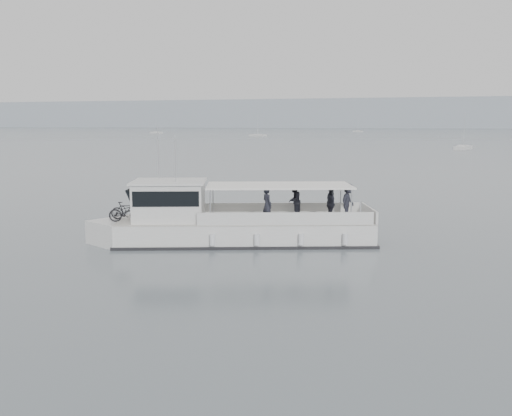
# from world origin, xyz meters

# --- Properties ---
(ground) EXTENTS (1400.00, 1400.00, 0.00)m
(ground) POSITION_xyz_m (0.00, 0.00, 0.00)
(ground) COLOR #525D61
(ground) RESTS_ON ground
(headland) EXTENTS (1400.00, 90.00, 28.00)m
(headland) POSITION_xyz_m (0.00, 560.00, 14.00)
(headland) COLOR #939EA8
(headland) RESTS_ON ground
(tour_boat) EXTENTS (12.75, 6.61, 5.41)m
(tour_boat) POSITION_xyz_m (-0.51, -3.86, 0.89)
(tour_boat) COLOR silver
(tour_boat) RESTS_ON ground
(moored_fleet) EXTENTS (391.76, 267.85, 8.78)m
(moored_fleet) POSITION_xyz_m (-6.95, 161.81, 0.36)
(moored_fleet) COLOR silver
(moored_fleet) RESTS_ON ground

